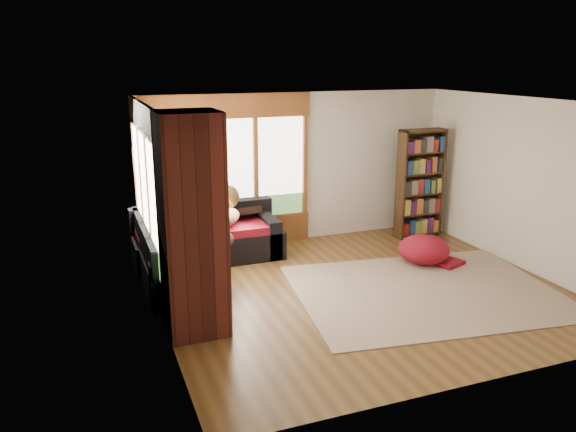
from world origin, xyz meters
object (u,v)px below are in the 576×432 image
object	(u,v)px
area_rug	(425,291)
pouf	(424,249)
dog_brindle	(213,233)
sectional_sofa	(198,249)
dog_tan	(220,212)
brick_chimney	(192,226)
bookshelf	(420,184)

from	to	relation	value
area_rug	pouf	distance (m)	1.21
pouf	dog_brindle	size ratio (longest dim) A/B	0.94
area_rug	dog_brindle	bearing A→B (deg)	153.19
sectional_sofa	pouf	size ratio (longest dim) A/B	2.71
pouf	dog_tan	distance (m)	3.28
sectional_sofa	pouf	world-z (taller)	sectional_sofa
brick_chimney	area_rug	xyz separation A→B (m)	(3.23, -0.00, -1.29)
sectional_sofa	bookshelf	world-z (taller)	bookshelf
brick_chimney	dog_brindle	xyz separation A→B (m)	(0.54, 1.36, -0.54)
dog_brindle	sectional_sofa	bearing A→B (deg)	-2.54
area_rug	dog_tan	size ratio (longest dim) A/B	3.36
brick_chimney	pouf	size ratio (longest dim) A/B	3.20
brick_chimney	dog_tan	size ratio (longest dim) A/B	2.44
sectional_sofa	dog_brindle	world-z (taller)	dog_brindle
brick_chimney	area_rug	distance (m)	3.48
sectional_sofa	pouf	xyz separation A→B (m)	(3.41, -1.05, -0.07)
dog_tan	brick_chimney	bearing A→B (deg)	-156.18
brick_chimney	dog_tan	xyz separation A→B (m)	(0.86, 2.23, -0.50)
pouf	dog_brindle	bearing A→B (deg)	173.88
dog_tan	pouf	bearing A→B (deg)	-67.35
sectional_sofa	dog_brindle	xyz separation A→B (m)	(0.09, -0.69, 0.45)
pouf	dog_tan	bearing A→B (deg)	157.67
dog_tan	area_rug	bearing A→B (deg)	-88.39
sectional_sofa	dog_tan	size ratio (longest dim) A/B	2.06
area_rug	bookshelf	bearing A→B (deg)	59.51
area_rug	dog_brindle	xyz separation A→B (m)	(-2.69, 1.36, 0.75)
pouf	sectional_sofa	bearing A→B (deg)	162.95
brick_chimney	dog_tan	distance (m)	2.44
bookshelf	pouf	bearing A→B (deg)	-119.13
area_rug	bookshelf	distance (m)	2.77
pouf	dog_brindle	distance (m)	3.38
sectional_sofa	dog_tan	distance (m)	0.68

